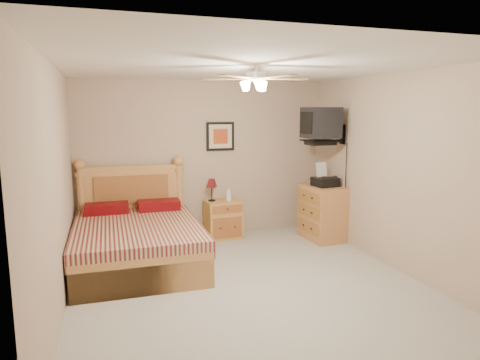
% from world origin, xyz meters
% --- Properties ---
extents(floor, '(4.50, 4.50, 0.00)m').
position_xyz_m(floor, '(0.00, 0.00, 0.00)').
color(floor, '#A6A396').
rests_on(floor, ground).
extents(ceiling, '(4.00, 4.50, 0.04)m').
position_xyz_m(ceiling, '(0.00, 0.00, 2.50)').
color(ceiling, white).
rests_on(ceiling, ground).
extents(wall_back, '(4.00, 0.04, 2.50)m').
position_xyz_m(wall_back, '(0.00, 2.25, 1.25)').
color(wall_back, tan).
rests_on(wall_back, ground).
extents(wall_front, '(4.00, 0.04, 2.50)m').
position_xyz_m(wall_front, '(0.00, -2.25, 1.25)').
color(wall_front, tan).
rests_on(wall_front, ground).
extents(wall_left, '(0.04, 4.50, 2.50)m').
position_xyz_m(wall_left, '(-2.00, 0.00, 1.25)').
color(wall_left, tan).
rests_on(wall_left, ground).
extents(wall_right, '(0.04, 4.50, 2.50)m').
position_xyz_m(wall_right, '(2.00, 0.00, 1.25)').
color(wall_right, tan).
rests_on(wall_right, ground).
extents(bed, '(1.59, 2.08, 1.34)m').
position_xyz_m(bed, '(-1.17, 1.12, 0.67)').
color(bed, '#B97A49').
rests_on(bed, ground).
extents(nightstand, '(0.58, 0.45, 0.60)m').
position_xyz_m(nightstand, '(0.25, 2.00, 0.30)').
color(nightstand, '#BD833D').
rests_on(nightstand, ground).
extents(table_lamp, '(0.23, 0.23, 0.36)m').
position_xyz_m(table_lamp, '(0.07, 2.04, 0.78)').
color(table_lamp, maroon).
rests_on(table_lamp, nightstand).
extents(lotion_bottle, '(0.11, 0.11, 0.21)m').
position_xyz_m(lotion_bottle, '(0.33, 1.96, 0.71)').
color(lotion_bottle, white).
rests_on(lotion_bottle, nightstand).
extents(framed_picture, '(0.46, 0.04, 0.46)m').
position_xyz_m(framed_picture, '(0.27, 2.23, 1.62)').
color(framed_picture, black).
rests_on(framed_picture, wall_back).
extents(dresser, '(0.55, 0.76, 0.86)m').
position_xyz_m(dresser, '(1.73, 1.44, 0.43)').
color(dresser, '#B7763D').
rests_on(dresser, ground).
extents(fax_machine, '(0.39, 0.40, 0.36)m').
position_xyz_m(fax_machine, '(1.75, 1.42, 1.04)').
color(fax_machine, black).
rests_on(fax_machine, dresser).
extents(magazine_lower, '(0.25, 0.31, 0.03)m').
position_xyz_m(magazine_lower, '(1.68, 1.73, 0.87)').
color(magazine_lower, '#AA9C89').
rests_on(magazine_lower, dresser).
extents(magazine_upper, '(0.33, 0.36, 0.02)m').
position_xyz_m(magazine_upper, '(1.70, 1.74, 0.90)').
color(magazine_upper, gray).
rests_on(magazine_upper, magazine_lower).
extents(wall_tv, '(0.56, 0.46, 0.58)m').
position_xyz_m(wall_tv, '(1.75, 1.34, 1.81)').
color(wall_tv, black).
rests_on(wall_tv, wall_right).
extents(ceiling_fan, '(1.14, 1.14, 0.28)m').
position_xyz_m(ceiling_fan, '(0.00, -0.20, 2.36)').
color(ceiling_fan, silver).
rests_on(ceiling_fan, ceiling).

